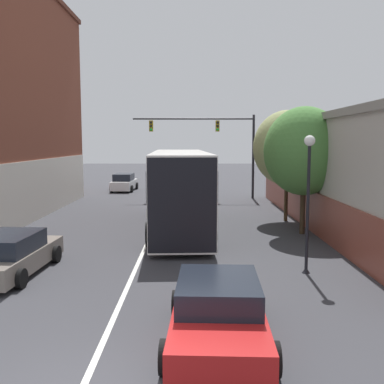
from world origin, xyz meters
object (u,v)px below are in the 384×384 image
hatchback_foreground (216,312)px  bus (178,186)px  street_lamp (306,190)px  street_tree_far (285,148)px  traffic_signal_gantry (214,137)px  street_tree_near (302,151)px  parked_car_left_near (122,183)px  parked_car_left_mid (8,255)px

hatchback_foreground → bus: bearing=7.7°
street_lamp → street_tree_far: bearing=82.1°
traffic_signal_gantry → bus: bearing=-101.2°
street_tree_far → bus: bearing=-157.5°
traffic_signal_gantry → street_lamp: traffic_signal_gantry is taller
hatchback_foreground → street_lamp: street_lamp is taller
street_tree_near → parked_car_left_near: bearing=120.9°
parked_car_left_mid → traffic_signal_gantry: traffic_signal_gantry is taller
street_tree_near → street_tree_far: bearing=90.8°
bus → street_lamp: size_ratio=2.70×
hatchback_foreground → parked_car_left_near: 29.86m
parked_car_left_mid → street_tree_far: size_ratio=0.80×
hatchback_foreground → parked_car_left_mid: bearing=55.1°
parked_car_left_mid → street_lamp: 9.57m
street_tree_near → street_tree_far: street_tree_far is taller
traffic_signal_gantry → parked_car_left_mid: bearing=-111.2°
parked_car_left_near → street_tree_far: street_tree_far is taller
bus → traffic_signal_gantry: bearing=-13.6°
parked_car_left_near → parked_car_left_mid: parked_car_left_near is taller
street_tree_near → traffic_signal_gantry: bearing=104.0°
bus → parked_car_left_mid: size_ratio=2.55×
hatchback_foreground → street_tree_far: 15.46m
street_tree_far → parked_car_left_mid: bearing=-137.8°
parked_car_left_mid → street_tree_far: street_tree_far is taller
bus → street_tree_far: 6.27m
traffic_signal_gantry → street_lamp: size_ratio=2.04×
hatchback_foreground → parked_car_left_mid: 7.87m
parked_car_left_near → hatchback_foreground: bearing=-165.2°
parked_car_left_near → street_tree_near: 21.32m
street_tree_far → street_lamp: bearing=-97.9°
bus → street_lamp: bearing=-152.2°
hatchback_foreground → traffic_signal_gantry: bearing=-0.5°
street_tree_far → hatchback_foreground: bearing=-107.0°
street_lamp → traffic_signal_gantry: bearing=95.6°
hatchback_foreground → street_tree_far: street_tree_far is taller
bus → parked_car_left_mid: bearing=142.9°
parked_car_left_near → parked_car_left_mid: 24.41m
traffic_signal_gantry → street_tree_far: size_ratio=1.53×
bus → hatchback_foreground: bus is taller
street_tree_far → traffic_signal_gantry: bearing=108.4°
parked_car_left_mid → bus: bearing=-31.4°
bus → parked_car_left_near: size_ratio=2.82×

